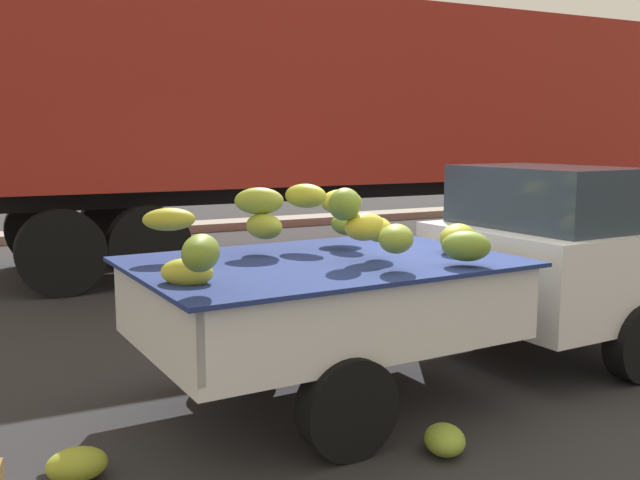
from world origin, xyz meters
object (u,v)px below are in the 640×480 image
Objects in this scene: fallen_banana_bunch_near_tailgate at (77,465)px; fallen_banana_bunch_by_wheel at (445,440)px; pickup_truck at (508,264)px; semi_trailer at (346,100)px.

fallen_banana_bunch_near_tailgate is 2.19m from fallen_banana_bunch_by_wheel.
pickup_truck is at bearing 7.44° from fallen_banana_bunch_near_tailgate.
pickup_truck is 6.18m from semi_trailer.
fallen_banana_bunch_near_tailgate is at bearing 161.78° from fallen_banana_bunch_by_wheel.
pickup_truck reaches higher than fallen_banana_bunch_near_tailgate.
pickup_truck reaches higher than fallen_banana_bunch_by_wheel.
semi_trailer reaches higher than fallen_banana_bunch_by_wheel.
semi_trailer is 7.96m from fallen_banana_bunch_by_wheel.
fallen_banana_bunch_by_wheel is at bearing -18.22° from fallen_banana_bunch_near_tailgate.
semi_trailer is at bearing 49.74° from fallen_banana_bunch_near_tailgate.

